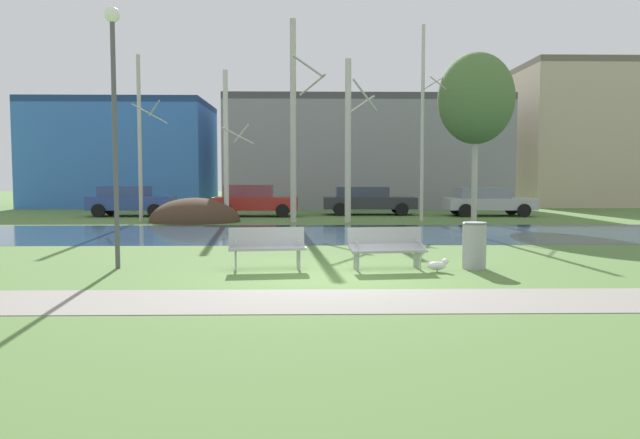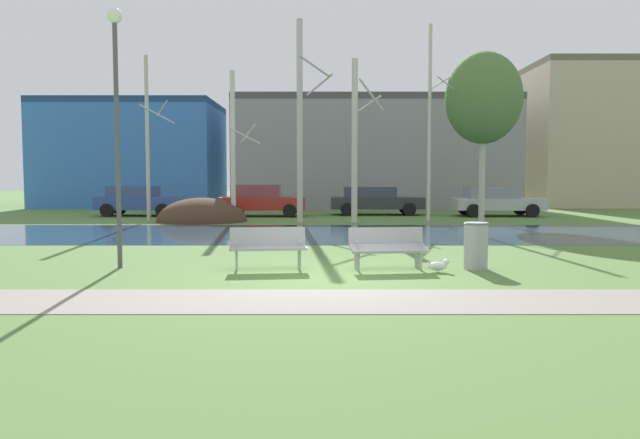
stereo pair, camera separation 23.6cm
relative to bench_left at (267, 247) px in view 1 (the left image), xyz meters
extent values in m
plane|color=#517538|center=(1.27, 8.87, -0.47)|extent=(120.00, 120.00, 0.00)
cube|color=gray|center=(1.27, -3.32, -0.47)|extent=(60.00, 1.89, 0.01)
cube|color=#2D475B|center=(1.27, 8.02, -0.47)|extent=(80.00, 7.23, 0.01)
ellipsoid|color=#423021|center=(-3.99, 13.54, -0.47)|extent=(3.88, 3.47, 2.06)
cube|color=#9EA0A3|center=(0.01, -0.09, -0.02)|extent=(1.64, 0.66, 0.05)
cube|color=#9EA0A3|center=(-0.02, 0.18, 0.20)|extent=(1.60, 0.27, 0.40)
cube|color=#9EA0A3|center=(-0.65, -0.11, -0.25)|extent=(0.09, 0.43, 0.45)
cube|color=#9EA0A3|center=(0.66, 0.04, -0.25)|extent=(0.09, 0.43, 0.45)
cylinder|color=#9EA0A3|center=(-0.64, -0.15, 0.12)|extent=(0.07, 0.28, 0.04)
cylinder|color=#9EA0A3|center=(0.66, 0.00, 0.12)|extent=(0.07, 0.28, 0.04)
cube|color=#9EA0A3|center=(2.52, -0.09, -0.02)|extent=(1.64, 0.66, 0.16)
cube|color=#9EA0A3|center=(2.49, 0.18, 0.20)|extent=(1.60, 0.27, 0.40)
cube|color=#9EA0A3|center=(1.87, -0.11, -0.25)|extent=(0.09, 0.43, 0.45)
cube|color=#9EA0A3|center=(3.17, 0.04, -0.25)|extent=(0.09, 0.43, 0.45)
cylinder|color=#9EA0A3|center=(1.87, -0.15, 0.12)|extent=(0.07, 0.28, 0.04)
cylinder|color=#9EA0A3|center=(3.17, 0.00, 0.12)|extent=(0.07, 0.28, 0.04)
cylinder|color=#999B9E|center=(4.37, 0.00, 0.02)|extent=(0.50, 0.50, 0.99)
torus|color=#5B5D5E|center=(4.37, 0.00, 0.48)|extent=(0.52, 0.52, 0.04)
ellipsoid|color=white|center=(3.48, -0.41, -0.35)|extent=(0.39, 0.18, 0.18)
sphere|color=white|center=(3.66, -0.41, -0.26)|extent=(0.13, 0.13, 0.13)
cone|color=gold|center=(3.73, -0.41, -0.26)|extent=(0.07, 0.04, 0.04)
cylinder|color=gold|center=(3.50, -0.45, -0.42)|extent=(0.01, 0.01, 0.10)
cylinder|color=gold|center=(3.50, -0.38, -0.42)|extent=(0.01, 0.01, 0.10)
cylinder|color=#4C4C51|center=(-3.18, 0.20, 2.09)|extent=(0.10, 0.10, 5.13)
sphere|color=white|center=(-3.18, 0.20, 4.81)|extent=(0.32, 0.32, 0.32)
cylinder|color=#BCB7A8|center=(-6.38, 13.91, 3.09)|extent=(0.17, 0.17, 7.13)
cylinder|color=#BCB7A8|center=(-5.82, 14.29, 4.43)|extent=(0.76, 1.07, 0.61)
cylinder|color=#BCB7A8|center=(-5.77, 13.28, 4.09)|extent=(1.22, 1.19, 0.74)
cylinder|color=beige|center=(-2.63, 13.49, 2.74)|extent=(0.21, 0.21, 6.42)
cylinder|color=beige|center=(-2.02, 13.90, 3.31)|extent=(0.80, 1.13, 0.75)
cylinder|color=beige|center=(-2.04, 12.89, 3.15)|extent=(1.20, 1.17, 0.65)
cylinder|color=#BCB7A8|center=(0.24, 13.24, 3.77)|extent=(0.25, 0.25, 8.49)
cylinder|color=#BCB7A8|center=(1.06, 13.80, 5.38)|extent=(1.15, 1.62, 0.73)
cylinder|color=#BCB7A8|center=(0.87, 12.59, 5.96)|extent=(1.31, 1.27, 0.72)
cylinder|color=beige|center=(2.54, 13.06, 2.94)|extent=(0.26, 0.26, 6.83)
cylinder|color=beige|center=(3.19, 13.50, 4.54)|extent=(0.92, 1.29, 0.58)
cylinder|color=beige|center=(3.19, 12.39, 4.77)|extent=(1.15, 1.12, 1.21)
cylinder|color=beige|center=(5.79, 13.68, 3.72)|extent=(0.15, 0.15, 8.39)
cylinder|color=beige|center=(6.43, 14.12, 5.58)|extent=(0.88, 1.26, 0.54)
cylinder|color=beige|center=(6.54, 12.91, 5.15)|extent=(1.52, 1.48, 0.74)
cylinder|color=#BCB7A8|center=(8.11, 13.81, 2.93)|extent=(0.26, 0.26, 6.80)
ellipsoid|color=#4C7038|center=(8.11, 13.81, 4.83)|extent=(3.28, 3.28, 3.93)
cube|color=#2D4793|center=(-7.77, 17.40, 0.18)|extent=(4.04, 1.84, 0.66)
cube|color=#32457F|center=(-8.09, 17.40, 0.75)|extent=(2.27, 1.60, 0.48)
cylinder|color=black|center=(-6.43, 18.28, -0.15)|extent=(0.64, 0.23, 0.64)
cylinder|color=black|center=(-6.45, 16.49, -0.15)|extent=(0.64, 0.23, 0.64)
cylinder|color=black|center=(-9.09, 18.31, -0.15)|extent=(0.64, 0.23, 0.64)
cylinder|color=black|center=(-9.11, 16.51, -0.15)|extent=(0.64, 0.23, 0.64)
cube|color=maroon|center=(-1.68, 17.11, 0.16)|extent=(4.09, 1.79, 0.62)
cube|color=brown|center=(-2.01, 17.12, 0.77)|extent=(2.30, 1.56, 0.60)
cylinder|color=black|center=(-0.33, 17.97, -0.15)|extent=(0.64, 0.23, 0.64)
cylinder|color=black|center=(-0.35, 16.23, -0.15)|extent=(0.64, 0.23, 0.64)
cylinder|color=black|center=(-3.02, 18.00, -0.15)|extent=(0.64, 0.23, 0.64)
cylinder|color=black|center=(-3.04, 16.25, -0.15)|extent=(0.64, 0.23, 0.64)
cube|color=#282B30|center=(3.97, 18.20, 0.14)|extent=(4.66, 1.82, 0.58)
cube|color=#2F3648|center=(3.60, 18.20, 0.68)|extent=(2.62, 1.58, 0.52)
cylinder|color=black|center=(5.51, 19.06, -0.15)|extent=(0.64, 0.23, 0.64)
cylinder|color=black|center=(5.49, 17.30, -0.15)|extent=(0.64, 0.23, 0.64)
cylinder|color=black|center=(2.45, 19.10, -0.15)|extent=(0.64, 0.23, 0.64)
cylinder|color=black|center=(2.43, 17.33, -0.15)|extent=(0.64, 0.23, 0.64)
cube|color=#B2B5BC|center=(9.79, 17.19, 0.13)|extent=(4.25, 1.91, 0.56)
cube|color=gray|center=(9.45, 17.20, 0.67)|extent=(2.39, 1.67, 0.52)
cylinder|color=black|center=(11.19, 18.11, -0.15)|extent=(0.64, 0.23, 0.64)
cylinder|color=black|center=(11.17, 16.24, -0.15)|extent=(0.64, 0.23, 0.64)
cylinder|color=black|center=(8.40, 18.14, -0.15)|extent=(0.64, 0.23, 0.64)
cylinder|color=black|center=(8.38, 16.27, -0.15)|extent=(0.64, 0.23, 0.64)
cube|color=#3870C6|center=(-11.10, 27.67, 2.69)|extent=(10.95, 7.73, 6.32)
cube|color=navy|center=(-11.10, 27.67, 6.05)|extent=(10.95, 7.73, 0.40)
cube|color=gray|center=(4.40, 26.64, 2.71)|extent=(17.00, 8.18, 6.37)
cube|color=#48484B|center=(4.40, 26.64, 6.09)|extent=(17.00, 8.18, 0.40)
cube|color=#BCAD8E|center=(22.27, 27.44, 3.93)|extent=(15.01, 6.67, 8.81)
cube|color=#675F4E|center=(22.27, 27.44, 8.54)|extent=(15.01, 6.67, 0.40)
camera|label=1|loc=(0.86, -12.81, 1.48)|focal=34.48mm
camera|label=2|loc=(1.09, -12.81, 1.48)|focal=34.48mm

